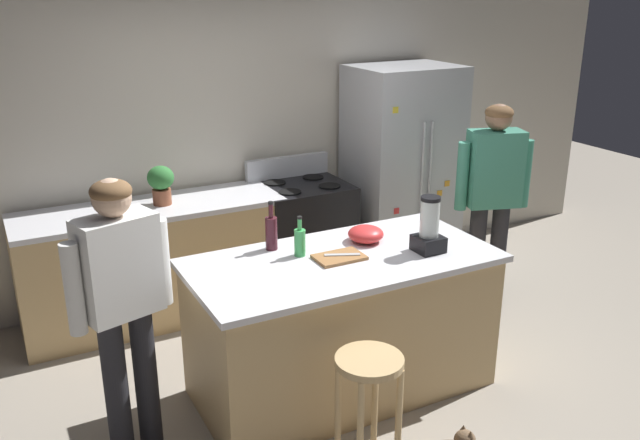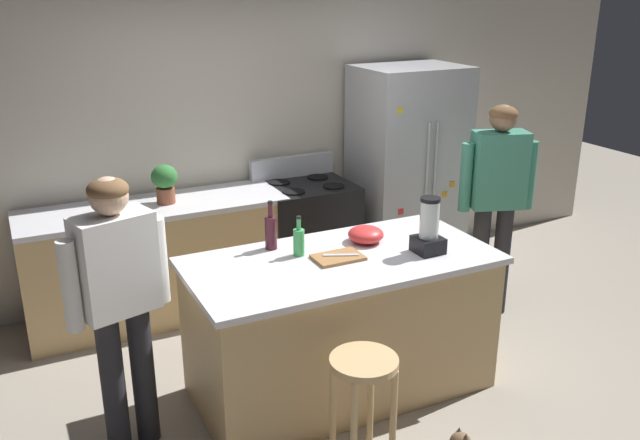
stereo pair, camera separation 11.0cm
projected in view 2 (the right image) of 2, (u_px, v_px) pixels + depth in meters
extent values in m
plane|color=#9E9384|center=(340.00, 387.00, 4.44)|extent=(14.00, 14.00, 0.00)
cube|color=beige|center=(233.00, 130.00, 5.64)|extent=(8.00, 0.10, 2.70)
cube|color=tan|center=(341.00, 327.00, 4.29)|extent=(1.85, 0.87, 0.88)
cube|color=silver|center=(341.00, 261.00, 4.14)|extent=(1.91, 0.93, 0.04)
cube|color=tan|center=(158.00, 263.00, 5.28)|extent=(2.00, 0.64, 0.88)
cube|color=silver|center=(153.00, 207.00, 5.12)|extent=(2.00, 0.64, 0.04)
cube|color=#B7BABF|center=(407.00, 172.00, 6.00)|extent=(0.90, 0.70, 1.85)
cylinder|color=#B7BABF|center=(427.00, 172.00, 5.64)|extent=(0.02, 0.02, 0.83)
cylinder|color=#B7BABF|center=(435.00, 171.00, 5.68)|extent=(0.02, 0.02, 0.83)
cube|color=yellow|center=(400.00, 110.00, 5.36)|extent=(0.05, 0.01, 0.05)
cube|color=orange|center=(445.00, 194.00, 5.82)|extent=(0.05, 0.01, 0.05)
cube|color=red|center=(401.00, 212.00, 5.67)|extent=(0.05, 0.01, 0.05)
cube|color=orange|center=(452.00, 184.00, 5.82)|extent=(0.05, 0.01, 0.05)
cube|color=black|center=(307.00, 237.00, 5.77)|extent=(0.76, 0.64, 0.92)
cube|color=black|center=(323.00, 255.00, 5.51)|extent=(0.60, 0.01, 0.24)
cube|color=#B7BABF|center=(292.00, 166.00, 5.83)|extent=(0.76, 0.06, 0.18)
cylinder|color=black|center=(294.00, 192.00, 5.41)|extent=(0.18, 0.18, 0.01)
cylinder|color=black|center=(334.00, 186.00, 5.56)|extent=(0.18, 0.18, 0.01)
cylinder|color=black|center=(279.00, 182.00, 5.67)|extent=(0.18, 0.18, 0.01)
cylinder|color=black|center=(318.00, 177.00, 5.81)|extent=(0.18, 0.18, 0.01)
cylinder|color=#26262B|center=(113.00, 386.00, 3.69)|extent=(0.16, 0.16, 0.86)
cylinder|color=#26262B|center=(143.00, 374.00, 3.81)|extent=(0.16, 0.16, 0.86)
cube|color=white|center=(116.00, 264.00, 3.52)|extent=(0.45, 0.32, 0.54)
cylinder|color=white|center=(70.00, 286.00, 3.38)|extent=(0.11, 0.11, 0.49)
cylinder|color=white|center=(159.00, 260.00, 3.69)|extent=(0.11, 0.11, 0.49)
sphere|color=#D8AD8C|center=(108.00, 196.00, 3.39)|extent=(0.25, 0.25, 0.20)
ellipsoid|color=brown|center=(108.00, 189.00, 3.38)|extent=(0.26, 0.26, 0.12)
cylinder|color=#26262B|center=(501.00, 260.00, 5.32)|extent=(0.16, 0.16, 0.90)
cylinder|color=#26262B|center=(479.00, 261.00, 5.30)|extent=(0.16, 0.16, 0.90)
cube|color=#3F8C72|center=(498.00, 170.00, 5.06)|extent=(0.45, 0.34, 0.58)
cylinder|color=#3F8C72|center=(529.00, 175.00, 5.11)|extent=(0.11, 0.11, 0.52)
cylinder|color=#3F8C72|center=(466.00, 177.00, 5.05)|extent=(0.11, 0.11, 0.52)
sphere|color=#8C664C|center=(503.00, 118.00, 4.93)|extent=(0.25, 0.25, 0.20)
ellipsoid|color=brown|center=(504.00, 113.00, 4.92)|extent=(0.27, 0.27, 0.12)
cylinder|color=tan|center=(364.00, 362.00, 3.46)|extent=(0.36, 0.36, 0.04)
cylinder|color=tan|center=(354.00, 438.00, 3.43)|extent=(0.04, 0.04, 0.66)
cylinder|color=tan|center=(393.00, 425.00, 3.53)|extent=(0.04, 0.04, 0.66)
cylinder|color=tan|center=(333.00, 413.00, 3.63)|extent=(0.04, 0.04, 0.66)
cylinder|color=tan|center=(370.00, 402.00, 3.73)|extent=(0.04, 0.04, 0.66)
cone|color=brown|center=(466.00, 436.00, 3.60)|extent=(0.04, 0.04, 0.03)
cone|color=brown|center=(459.00, 430.00, 3.65)|extent=(0.04, 0.04, 0.03)
cylinder|color=brown|center=(166.00, 195.00, 5.14)|extent=(0.14, 0.14, 0.12)
ellipsoid|color=#337A38|center=(164.00, 176.00, 5.09)|extent=(0.20, 0.20, 0.18)
cube|color=black|center=(428.00, 245.00, 4.20)|extent=(0.17, 0.17, 0.10)
cylinder|color=silver|center=(429.00, 219.00, 4.15)|extent=(0.12, 0.12, 0.23)
cylinder|color=black|center=(431.00, 199.00, 4.10)|extent=(0.12, 0.12, 0.02)
cylinder|color=#471923|center=(271.00, 233.00, 4.24)|extent=(0.08, 0.08, 0.21)
cylinder|color=#471923|center=(270.00, 210.00, 4.19)|extent=(0.03, 0.03, 0.09)
cylinder|color=black|center=(270.00, 202.00, 4.17)|extent=(0.03, 0.03, 0.02)
cylinder|color=#3FB259|center=(299.00, 243.00, 4.14)|extent=(0.07, 0.07, 0.17)
cylinder|color=#3FB259|center=(299.00, 224.00, 4.10)|extent=(0.03, 0.03, 0.07)
cylinder|color=black|center=(299.00, 217.00, 4.09)|extent=(0.03, 0.03, 0.02)
ellipsoid|color=red|center=(366.00, 234.00, 4.37)|extent=(0.23, 0.23, 0.10)
cube|color=#9E6B3D|center=(338.00, 257.00, 4.11)|extent=(0.30, 0.20, 0.02)
cube|color=#B7BABF|center=(341.00, 255.00, 4.12)|extent=(0.21, 0.12, 0.01)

